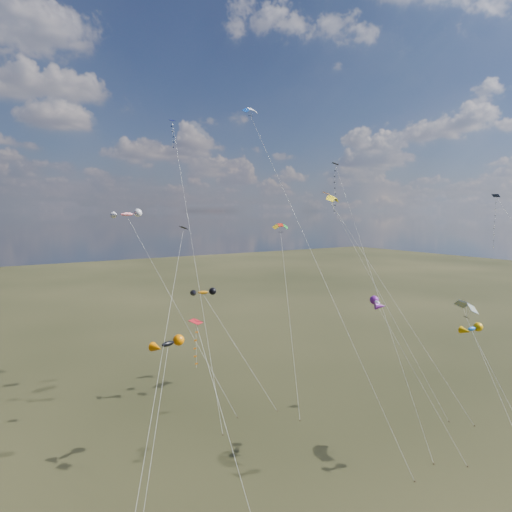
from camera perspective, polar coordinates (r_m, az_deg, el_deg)
ground at (r=47.44m, az=13.18°, el=-25.46°), size 400.00×400.00×0.00m
diamond_black_high at (r=59.92m, az=10.33°, el=7.03°), size 4.61×19.56×30.68m
diamond_navy_tall at (r=67.85m, az=-9.97°, el=12.34°), size 4.46×22.56×37.76m
diamond_black_mid at (r=45.89m, az=-10.64°, el=-5.98°), size 12.09×16.28×22.72m
diamond_red_low at (r=43.05m, az=-7.22°, el=-11.55°), size 1.41×10.83×14.42m
diamond_navy_right at (r=60.99m, az=28.38°, el=2.68°), size 0.97×19.08×26.40m
diamond_orange_center at (r=57.78m, az=12.75°, el=0.16°), size 7.99×14.32×26.84m
parafoil_yellow at (r=62.33m, az=9.63°, el=7.20°), size 7.42×19.07×26.94m
parafoil_blue_white at (r=62.21m, az=-0.53°, el=17.56°), size 2.05×27.48×38.21m
parafoil_striped at (r=49.00m, az=24.87°, el=-5.38°), size 4.10×11.47×16.25m
parafoil_tricolor at (r=64.66m, az=3.12°, el=3.76°), size 7.25×13.14×22.98m
novelty_black_orange at (r=45.81m, az=-10.96°, el=-10.75°), size 6.94×8.30×12.17m
novelty_orange_black at (r=58.73m, az=-6.59°, el=-4.59°), size 7.29×9.35×14.61m
novelty_white_purple at (r=46.66m, az=14.95°, el=-5.75°), size 6.54×8.19×15.88m
novelty_redwhite_stripe at (r=68.22m, az=-15.81°, el=5.00°), size 8.29×21.48×24.65m
novelty_blue_yellow at (r=46.64m, az=25.42°, el=-8.31°), size 2.49×10.65×14.13m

